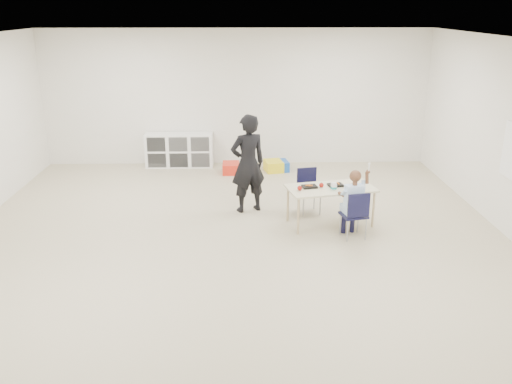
{
  "coord_description": "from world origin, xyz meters",
  "views": [
    {
      "loc": [
        0.11,
        -6.77,
        3.23
      ],
      "look_at": [
        0.3,
        0.1,
        0.85
      ],
      "focal_mm": 38.0,
      "sensor_mm": 36.0,
      "label": 1
    }
  ],
  "objects_px": {
    "table": "(330,206)",
    "adult": "(248,164)",
    "chair_near": "(354,214)",
    "cubby_shelf": "(179,150)",
    "child": "(354,200)"
  },
  "relations": [
    {
      "from": "table",
      "to": "chair_near",
      "type": "height_order",
      "value": "chair_near"
    },
    {
      "from": "chair_near",
      "to": "cubby_shelf",
      "type": "distance_m",
      "value": 4.78
    },
    {
      "from": "child",
      "to": "adult",
      "type": "bearing_deg",
      "value": 131.3
    },
    {
      "from": "adult",
      "to": "child",
      "type": "bearing_deg",
      "value": 120.98
    },
    {
      "from": "table",
      "to": "child",
      "type": "bearing_deg",
      "value": -74.71
    },
    {
      "from": "cubby_shelf",
      "to": "table",
      "type": "bearing_deg",
      "value": -50.92
    },
    {
      "from": "table",
      "to": "chair_near",
      "type": "bearing_deg",
      "value": -74.71
    },
    {
      "from": "chair_near",
      "to": "child",
      "type": "relative_size",
      "value": 0.63
    },
    {
      "from": "chair_near",
      "to": "adult",
      "type": "bearing_deg",
      "value": 131.3
    },
    {
      "from": "child",
      "to": "chair_near",
      "type": "bearing_deg",
      "value": 167.9
    },
    {
      "from": "table",
      "to": "adult",
      "type": "distance_m",
      "value": 1.49
    },
    {
      "from": "table",
      "to": "adult",
      "type": "height_order",
      "value": "adult"
    },
    {
      "from": "chair_near",
      "to": "cubby_shelf",
      "type": "height_order",
      "value": "chair_near"
    },
    {
      "from": "chair_near",
      "to": "adult",
      "type": "height_order",
      "value": "adult"
    },
    {
      "from": "cubby_shelf",
      "to": "chair_near",
      "type": "bearing_deg",
      "value": -52.3
    }
  ]
}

